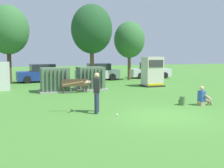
# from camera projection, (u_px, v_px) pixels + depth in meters

# --- Properties ---
(ground_plane) EXTENTS (96.00, 96.00, 0.00)m
(ground_plane) POSITION_uv_depth(u_px,v_px,m) (162.00, 116.00, 11.32)
(ground_plane) COLOR #478433
(transformer_west) EXTENTS (2.10, 1.70, 1.62)m
(transformer_west) POSITION_uv_depth(u_px,v_px,m) (55.00, 80.00, 18.45)
(transformer_west) COLOR #9E9B93
(transformer_west) RESTS_ON ground
(transformer_mid_west) EXTENTS (2.10, 1.70, 1.62)m
(transformer_mid_west) POSITION_uv_depth(u_px,v_px,m) (90.00, 79.00, 19.61)
(transformer_mid_west) COLOR #9E9B93
(transformer_mid_west) RESTS_ON ground
(generator_enclosure) EXTENTS (1.60, 1.40, 2.30)m
(generator_enclosure) POSITION_uv_depth(u_px,v_px,m) (152.00, 72.00, 21.62)
(generator_enclosure) COLOR #262626
(generator_enclosure) RESTS_ON ground
(park_bench) EXTENTS (1.80, 0.41, 0.92)m
(park_bench) POSITION_uv_depth(u_px,v_px,m) (75.00, 85.00, 18.02)
(park_bench) COLOR #4C3828
(park_bench) RESTS_ON ground
(batter) EXTENTS (1.57, 0.89, 1.74)m
(batter) POSITION_uv_depth(u_px,v_px,m) (95.00, 90.00, 11.89)
(batter) COLOR #282D4C
(batter) RESTS_ON ground
(sports_ball) EXTENTS (0.09, 0.09, 0.09)m
(sports_ball) POSITION_uv_depth(u_px,v_px,m) (117.00, 115.00, 11.34)
(sports_ball) COLOR white
(sports_ball) RESTS_ON ground
(seated_spectator) EXTENTS (0.72, 0.55, 0.96)m
(seated_spectator) POSITION_uv_depth(u_px,v_px,m) (203.00, 98.00, 13.69)
(seated_spectator) COLOR tan
(seated_spectator) RESTS_ON ground
(backpack) EXTENTS (0.38, 0.38, 0.44)m
(backpack) POSITION_uv_depth(u_px,v_px,m) (182.00, 101.00, 13.76)
(backpack) COLOR #4C723F
(backpack) RESTS_ON ground
(tree_left) EXTENTS (3.44, 3.44, 6.57)m
(tree_left) POSITION_uv_depth(u_px,v_px,m) (8.00, 30.00, 22.96)
(tree_left) COLOR #4C3828
(tree_left) RESTS_ON ground
(tree_center_left) EXTENTS (3.53, 3.53, 6.75)m
(tree_center_left) POSITION_uv_depth(u_px,v_px,m) (92.00, 29.00, 23.65)
(tree_center_left) COLOR brown
(tree_center_left) RESTS_ON ground
(tree_center_right) EXTENTS (2.96, 2.96, 5.66)m
(tree_center_right) POSITION_uv_depth(u_px,v_px,m) (129.00, 40.00, 26.62)
(tree_center_right) COLOR brown
(tree_center_right) RESTS_ON ground
(parked_car_left_of_center) EXTENTS (4.31, 2.15, 1.62)m
(parked_car_left_of_center) POSITION_uv_depth(u_px,v_px,m) (41.00, 74.00, 25.02)
(parked_car_left_of_center) COLOR navy
(parked_car_left_of_center) RESTS_ON ground
(parked_car_right_of_center) EXTENTS (4.31, 2.16, 1.62)m
(parked_car_right_of_center) POSITION_uv_depth(u_px,v_px,m) (98.00, 72.00, 26.85)
(parked_car_right_of_center) COLOR silver
(parked_car_right_of_center) RESTS_ON ground
(parked_car_rightmost) EXTENTS (4.37, 2.28, 1.62)m
(parked_car_rightmost) POSITION_uv_depth(u_px,v_px,m) (150.00, 71.00, 29.15)
(parked_car_rightmost) COLOR silver
(parked_car_rightmost) RESTS_ON ground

